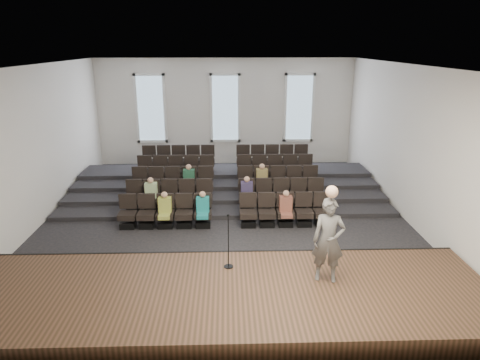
% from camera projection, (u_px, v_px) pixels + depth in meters
% --- Properties ---
extents(ground, '(14.00, 14.00, 0.00)m').
position_uv_depth(ground, '(226.00, 219.00, 14.37)').
color(ground, black).
rests_on(ground, ground).
extents(ceiling, '(12.00, 14.00, 0.02)m').
position_uv_depth(ceiling, '(224.00, 65.00, 12.83)').
color(ceiling, white).
rests_on(ceiling, ground).
extents(wall_back, '(12.00, 0.04, 5.00)m').
position_uv_depth(wall_back, '(225.00, 112.00, 20.28)').
color(wall_back, silver).
rests_on(wall_back, ground).
extents(wall_front, '(12.00, 0.04, 5.00)m').
position_uv_depth(wall_front, '(224.00, 246.00, 6.92)').
color(wall_front, silver).
rests_on(wall_front, ground).
extents(wall_left, '(0.04, 14.00, 5.00)m').
position_uv_depth(wall_left, '(34.00, 148.00, 13.42)').
color(wall_left, silver).
rests_on(wall_left, ground).
extents(wall_right, '(0.04, 14.00, 5.00)m').
position_uv_depth(wall_right, '(411.00, 145.00, 13.78)').
color(wall_right, silver).
rests_on(wall_right, ground).
extents(stage, '(11.80, 3.60, 0.50)m').
position_uv_depth(stage, '(226.00, 299.00, 9.44)').
color(stage, '#513222').
rests_on(stage, ground).
extents(stage_lip, '(11.80, 0.06, 0.52)m').
position_uv_depth(stage_lip, '(226.00, 260.00, 11.12)').
color(stage_lip, black).
rests_on(stage_lip, ground).
extents(risers, '(11.80, 4.80, 0.60)m').
position_uv_depth(risers, '(226.00, 184.00, 17.32)').
color(risers, black).
rests_on(risers, ground).
extents(seating_rows, '(6.80, 4.70, 1.67)m').
position_uv_depth(seating_rows, '(226.00, 185.00, 15.62)').
color(seating_rows, black).
rests_on(seating_rows, ground).
extents(windows, '(8.44, 0.10, 3.24)m').
position_uv_depth(windows, '(225.00, 108.00, 20.16)').
color(windows, white).
rests_on(windows, wall_back).
extents(audience, '(4.85, 2.64, 1.10)m').
position_uv_depth(audience, '(215.00, 193.00, 14.40)').
color(audience, '#A3AC45').
rests_on(audience, seating_rows).
extents(speaker, '(0.79, 0.60, 1.95)m').
position_uv_depth(speaker, '(328.00, 240.00, 9.46)').
color(speaker, '#53514F').
rests_on(speaker, stage).
extents(mic_stand, '(0.23, 0.23, 1.37)m').
position_uv_depth(mic_stand, '(228.00, 252.00, 10.17)').
color(mic_stand, black).
rests_on(mic_stand, stage).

